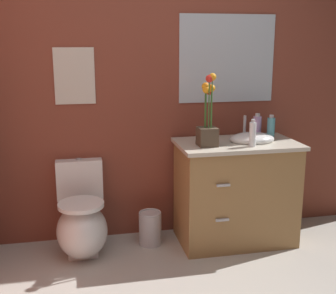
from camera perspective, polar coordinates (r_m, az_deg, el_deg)
The scene contains 10 objects.
wall_back at distance 3.61m, azimuth 0.61°, elevation 8.06°, with size 4.00×0.05×2.50m, color brown.
toilet at distance 3.48m, azimuth -11.02°, elevation -9.56°, with size 0.38×0.59×0.69m.
vanity_cabinet at distance 3.61m, azimuth 8.70°, elevation -5.56°, with size 0.94×0.56×1.00m.
flower_vase at distance 3.31m, azimuth 5.11°, elevation 3.40°, with size 0.14×0.14×0.54m.
soap_bottle at distance 3.36m, azimuth 10.81°, elevation 1.67°, with size 0.05×0.05×0.21m.
lotion_bottle at distance 3.65m, azimuth 11.38°, elevation 2.55°, with size 0.07×0.07×0.20m.
hand_wash_bottle at distance 3.62m, azimuth 13.08°, elevation 2.36°, with size 0.06×0.06×0.20m.
trash_bin at distance 3.60m, azimuth -2.31°, elevation -10.34°, with size 0.18×0.18×0.27m.
wall_poster at distance 3.49m, azimuth -11.92°, elevation 8.91°, with size 0.30×0.01×0.43m, color beige.
wall_mirror at distance 3.69m, azimuth 7.60°, elevation 11.17°, with size 0.80×0.01×0.70m, color #B2BCC6.
Camera 1 is at (-0.59, -1.86, 1.59)m, focal length 47.45 mm.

